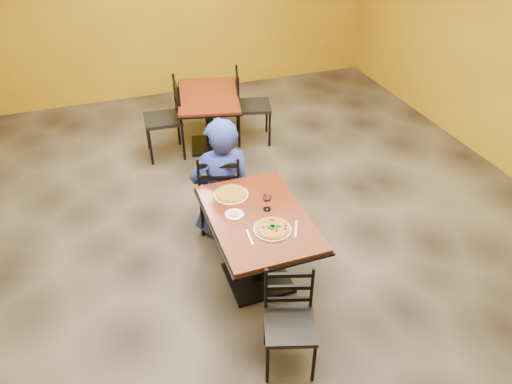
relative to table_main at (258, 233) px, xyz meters
name	(u,v)px	position (x,y,z in m)	size (l,w,h in m)	color
floor	(241,246)	(0.00, 0.50, -0.56)	(7.00, 8.00, 0.01)	black
table_main	(258,233)	(0.00, 0.00, 0.00)	(0.83, 1.23, 0.75)	#5A180E
table_second	(209,109)	(0.24, 2.55, 0.00)	(1.00, 1.28, 0.75)	#5A180E
chair_main_near	(290,326)	(-0.08, -0.92, -0.14)	(0.38, 0.38, 0.83)	black
chair_main_far	(221,189)	(-0.08, 0.90, -0.10)	(0.42, 0.42, 0.92)	black
chair_second_left	(163,120)	(-0.36, 2.55, -0.06)	(0.45, 0.45, 1.00)	black
chair_second_right	(253,106)	(0.84, 2.55, -0.06)	(0.45, 0.45, 0.99)	black
diner	(221,178)	(-0.09, 0.82, 0.09)	(0.63, 0.42, 1.28)	navy
plate_main	(272,229)	(0.05, -0.21, 0.20)	(0.31, 0.31, 0.01)	white
pizza_main	(272,228)	(0.05, -0.21, 0.21)	(0.28, 0.28, 0.02)	maroon
plate_far	(231,195)	(-0.13, 0.36, 0.20)	(0.31, 0.31, 0.01)	white
pizza_far	(231,193)	(-0.13, 0.36, 0.21)	(0.28, 0.28, 0.02)	#BC9024
side_plate	(234,215)	(-0.19, 0.08, 0.20)	(0.16, 0.16, 0.01)	white
dip	(234,214)	(-0.19, 0.08, 0.21)	(0.09, 0.09, 0.01)	tan
wine_glass	(267,201)	(0.10, 0.06, 0.28)	(0.08, 0.08, 0.18)	white
fork	(250,237)	(-0.16, -0.24, 0.20)	(0.01, 0.19, 0.00)	silver
knife	(296,229)	(0.23, -0.27, 0.20)	(0.01, 0.21, 0.00)	silver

